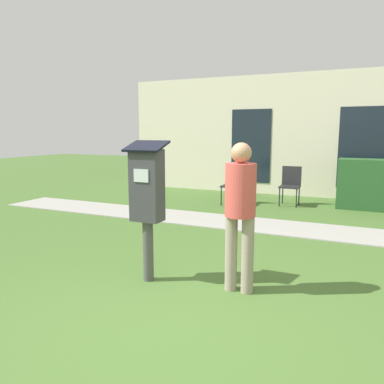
{
  "coord_description": "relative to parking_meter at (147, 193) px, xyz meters",
  "views": [
    {
      "loc": [
        1.4,
        -2.73,
        1.68
      ],
      "look_at": [
        -0.23,
        0.86,
        1.05
      ],
      "focal_mm": 35.0,
      "sensor_mm": 36.0,
      "label": 1
    }
  ],
  "objects": [
    {
      "name": "sidewalk",
      "position": [
        0.74,
        3.02,
        -1.01
      ],
      "size": [
        12.0,
        1.1,
        0.02
      ],
      "color": "#A3A099",
      "rests_on": "ground"
    },
    {
      "name": "building_facade",
      "position": [
        0.74,
        6.72,
        0.58
      ],
      "size": [
        10.0,
        0.26,
        3.2
      ],
      "color": "beige",
      "rests_on": "ground"
    },
    {
      "name": "parking_meter",
      "position": [
        0.0,
        0.0,
        0.0
      ],
      "size": [
        0.44,
        0.31,
        1.59
      ],
      "color": "#4C4C4C",
      "rests_on": "ground"
    },
    {
      "name": "outdoor_chair_left",
      "position": [
        -0.57,
        4.82,
        -0.49
      ],
      "size": [
        0.44,
        0.44,
        0.9
      ],
      "rotation": [
        0.0,
        0.0,
        0.31
      ],
      "color": "#262628",
      "rests_on": "ground"
    },
    {
      "name": "outdoor_chair_middle",
      "position": [
        0.68,
        5.25,
        -0.49
      ],
      "size": [
        0.44,
        0.44,
        0.9
      ],
      "rotation": [
        0.0,
        0.0,
        0.19
      ],
      "color": "#262628",
      "rests_on": "ground"
    },
    {
      "name": "ground_plane",
      "position": [
        0.74,
        -0.79,
        -1.02
      ],
      "size": [
        40.0,
        40.0,
        0.0
      ],
      "primitive_type": "plane",
      "color": "#476B2D"
    },
    {
      "name": "person_standing",
      "position": [
        1.03,
        0.14,
        -0.09
      ],
      "size": [
        0.32,
        0.32,
        1.58
      ],
      "rotation": [
        0.0,
        0.0,
        -0.11
      ],
      "color": "gray",
      "rests_on": "ground"
    }
  ]
}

